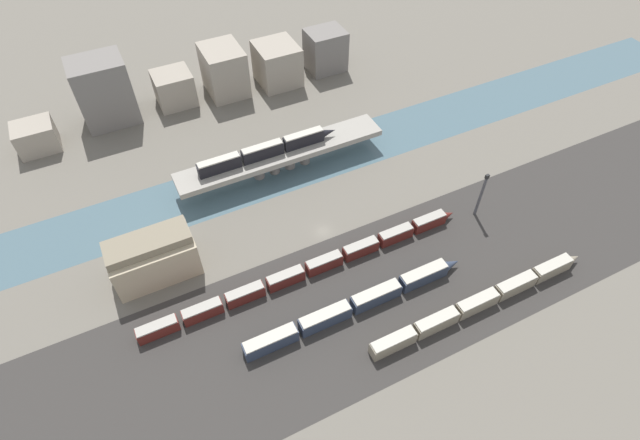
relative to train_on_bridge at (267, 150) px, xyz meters
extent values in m
plane|color=#666056|center=(4.42, -27.69, -9.11)|extent=(400.00, 400.00, 0.00)
cube|color=#33302D|center=(4.42, -51.69, -9.11)|extent=(280.00, 42.00, 0.01)
cube|color=#47606B|center=(4.42, 0.00, -9.11)|extent=(320.00, 19.96, 0.01)
cube|color=gray|center=(4.42, 0.00, -2.91)|extent=(63.34, 9.43, 1.75)
cylinder|color=gray|center=(-3.06, 0.00, -6.45)|extent=(3.12, 3.12, 5.33)
cylinder|color=gray|center=(1.93, 0.00, -6.45)|extent=(3.12, 3.12, 5.33)
cylinder|color=gray|center=(6.92, 0.00, -6.45)|extent=(3.12, 3.12, 5.33)
cylinder|color=gray|center=(11.91, 0.00, -6.45)|extent=(3.12, 3.12, 5.33)
cube|color=black|center=(-14.22, 0.00, -0.16)|extent=(12.37, 2.69, 3.76)
cube|color=#B7B2A3|center=(-14.22, 0.00, 1.92)|extent=(11.88, 2.47, 0.40)
cube|color=black|center=(-1.24, 0.00, -0.16)|extent=(12.37, 2.69, 3.76)
cube|color=#B7B2A3|center=(-1.24, 0.00, 1.92)|extent=(11.88, 2.47, 0.40)
cube|color=black|center=(11.74, 0.00, -0.16)|extent=(12.37, 2.69, 3.76)
cube|color=#B7B2A3|center=(11.74, 0.00, 1.92)|extent=(11.88, 2.47, 0.40)
cone|color=black|center=(20.09, 0.00, -0.35)|extent=(4.33, 2.42, 2.42)
cube|color=gray|center=(3.22, -65.12, -7.35)|extent=(10.93, 2.94, 3.53)
cube|color=#B7B2A3|center=(3.22, -65.12, -5.38)|extent=(10.49, 2.71, 0.40)
cube|color=gray|center=(14.79, -65.12, -7.35)|extent=(10.93, 2.94, 3.53)
cube|color=#B7B2A3|center=(14.79, -65.12, -5.38)|extent=(10.49, 2.71, 0.40)
cube|color=gray|center=(26.36, -65.12, -7.35)|extent=(10.93, 2.94, 3.53)
cube|color=#B7B2A3|center=(26.36, -65.12, -5.38)|extent=(10.49, 2.71, 0.40)
cube|color=gray|center=(37.92, -65.12, -7.35)|extent=(10.93, 2.94, 3.53)
cube|color=#B7B2A3|center=(37.92, -65.12, -5.38)|extent=(10.49, 2.71, 0.40)
cube|color=gray|center=(49.49, -65.12, -7.35)|extent=(10.93, 2.94, 3.53)
cube|color=#B7B2A3|center=(49.49, -65.12, -5.38)|extent=(10.49, 2.71, 0.40)
cone|color=gray|center=(56.87, -65.12, -7.53)|extent=(3.83, 2.65, 2.65)
cube|color=#2D384C|center=(-21.10, -52.83, -7.33)|extent=(12.61, 3.19, 3.57)
cube|color=#B7B2A3|center=(-21.10, -52.83, -5.34)|extent=(12.11, 2.93, 0.40)
cube|color=#2D384C|center=(-7.54, -52.83, -7.33)|extent=(12.61, 3.19, 3.57)
cube|color=#B7B2A3|center=(-7.54, -52.83, -5.34)|extent=(12.11, 2.93, 0.40)
cube|color=#2D384C|center=(6.03, -52.83, -7.33)|extent=(12.61, 3.19, 3.57)
cube|color=#B7B2A3|center=(6.03, -52.83, -5.34)|extent=(12.11, 2.93, 0.40)
cube|color=#2D384C|center=(19.59, -52.83, -7.33)|extent=(12.61, 3.19, 3.57)
cube|color=#B7B2A3|center=(19.59, -52.83, -5.34)|extent=(12.11, 2.93, 0.40)
cone|color=#2D384C|center=(28.11, -52.83, -7.51)|extent=(4.41, 2.87, 2.87)
cube|color=#5B1E19|center=(-42.96, -38.53, -7.51)|extent=(9.50, 2.80, 3.21)
cube|color=#9E998E|center=(-42.96, -38.53, -5.70)|extent=(9.12, 2.57, 0.40)
cube|color=#5B1E19|center=(-32.39, -38.53, -7.51)|extent=(9.50, 2.80, 3.21)
cube|color=#9E998E|center=(-32.39, -38.53, -5.70)|extent=(9.12, 2.57, 0.40)
cube|color=#5B1E19|center=(-21.81, -38.53, -7.51)|extent=(9.50, 2.80, 3.21)
cube|color=#9E998E|center=(-21.81, -38.53, -5.70)|extent=(9.12, 2.57, 0.40)
cube|color=#5B1E19|center=(-11.24, -38.53, -7.51)|extent=(9.50, 2.80, 3.21)
cube|color=#9E998E|center=(-11.24, -38.53, -5.70)|extent=(9.12, 2.57, 0.40)
cube|color=#5B1E19|center=(-0.67, -38.53, -7.51)|extent=(9.50, 2.80, 3.21)
cube|color=#9E998E|center=(-0.67, -38.53, -5.70)|extent=(9.12, 2.57, 0.40)
cube|color=#5B1E19|center=(9.90, -38.53, -7.51)|extent=(9.50, 2.80, 3.21)
cube|color=#9E998E|center=(9.90, -38.53, -5.70)|extent=(9.12, 2.57, 0.40)
cube|color=#5B1E19|center=(20.47, -38.53, -7.51)|extent=(9.50, 2.80, 3.21)
cube|color=#9E998E|center=(20.47, -38.53, -5.70)|extent=(9.12, 2.57, 0.40)
cube|color=#5B1E19|center=(31.04, -38.53, -7.51)|extent=(9.50, 2.80, 3.21)
cube|color=#9E998E|center=(31.04, -38.53, -5.70)|extent=(9.12, 2.57, 0.40)
cone|color=#5B1E19|center=(37.45, -38.53, -7.67)|extent=(3.33, 2.52, 2.52)
cube|color=tan|center=(-38.74, -21.28, -3.86)|extent=(20.35, 11.24, 10.51)
cube|color=#7C725C|center=(-38.74, -21.28, 2.55)|extent=(19.94, 7.87, 2.31)
cylinder|color=#4C4C51|center=(45.29, -40.57, -2.29)|extent=(0.81, 0.81, 13.65)
cube|color=black|center=(45.29, -40.57, 5.14)|extent=(1.00, 0.70, 1.20)
cube|color=gray|center=(-60.16, 42.76, -4.66)|extent=(11.88, 10.11, 8.91)
cube|color=slate|center=(-36.55, 47.88, 1.75)|extent=(16.78, 13.41, 21.72)
cube|color=gray|center=(-14.86, 47.78, -3.40)|extent=(12.48, 11.56, 11.42)
cube|color=gray|center=(3.05, 46.78, -0.88)|extent=(13.07, 15.90, 16.46)
cube|color=gray|center=(21.87, 44.23, -1.95)|extent=(14.10, 15.01, 14.33)
cube|color=slate|center=(41.28, 44.58, -1.66)|extent=(13.54, 11.26, 14.90)
camera|label=1|loc=(-34.80, -105.63, 93.82)|focal=28.00mm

